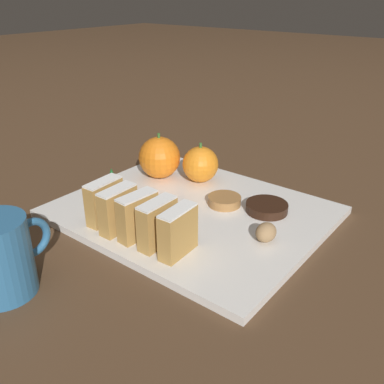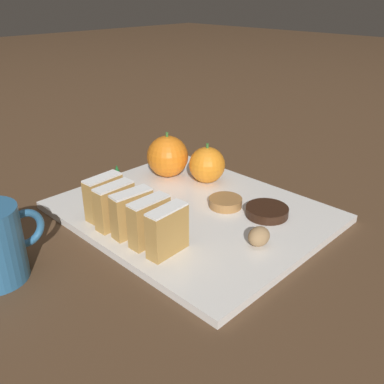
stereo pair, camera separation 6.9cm
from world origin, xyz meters
TOP-DOWN VIEW (x-y plane):
  - ground_plane at (0.00, 0.00)m, footprint 6.00×6.00m
  - serving_platter at (0.00, 0.00)m, footprint 0.34×0.41m
  - stollen_slice_front at (-0.11, -0.07)m, footprint 0.06×0.03m
  - stollen_slice_second at (-0.11, -0.03)m, footprint 0.06×0.02m
  - stollen_slice_third at (-0.12, 0.01)m, footprint 0.06×0.03m
  - stollen_slice_fourth at (-0.12, 0.04)m, footprint 0.06×0.02m
  - stollen_slice_fifth at (-0.11, 0.08)m, footprint 0.06×0.03m
  - orange_near at (0.07, 0.13)m, footprint 0.08×0.08m
  - orange_far at (0.10, 0.06)m, footprint 0.07×0.07m
  - walnut at (-0.01, -0.14)m, footprint 0.03×0.03m
  - chocolate_cookie at (0.07, -0.10)m, footprint 0.07×0.07m
  - gingerbread_cookie at (0.04, -0.03)m, footprint 0.05×0.05m
  - evergreen_sprig at (-0.04, 0.14)m, footprint 0.04×0.04m

SIDE VIEW (x-z plane):
  - ground_plane at x=0.00m, z-range 0.00..0.00m
  - serving_platter at x=0.00m, z-range 0.00..0.01m
  - chocolate_cookie at x=0.07m, z-range 0.01..0.03m
  - gingerbread_cookie at x=0.04m, z-range 0.01..0.03m
  - walnut at x=-0.01m, z-range 0.01..0.04m
  - evergreen_sprig at x=-0.04m, z-range 0.01..0.06m
  - orange_far at x=0.10m, z-range 0.01..0.08m
  - stollen_slice_front at x=-0.11m, z-range 0.01..0.08m
  - stollen_slice_second at x=-0.11m, z-range 0.01..0.08m
  - stollen_slice_third at x=-0.12m, z-range 0.01..0.08m
  - stollen_slice_fourth at x=-0.12m, z-range 0.01..0.08m
  - stollen_slice_fifth at x=-0.11m, z-range 0.01..0.08m
  - orange_near at x=0.07m, z-range 0.01..0.09m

